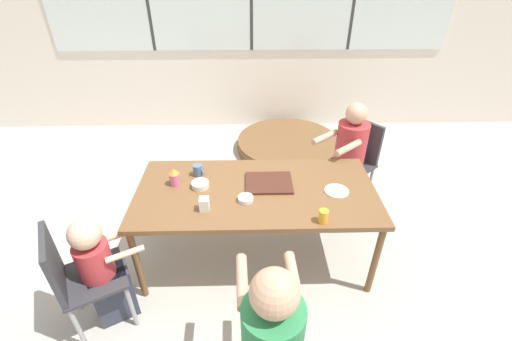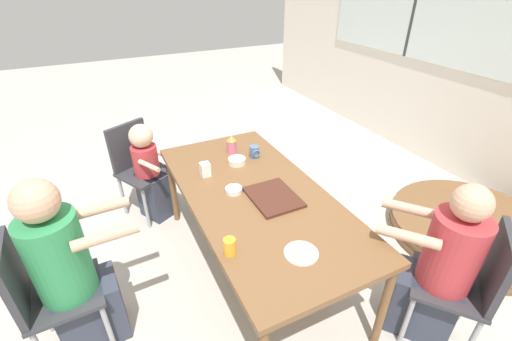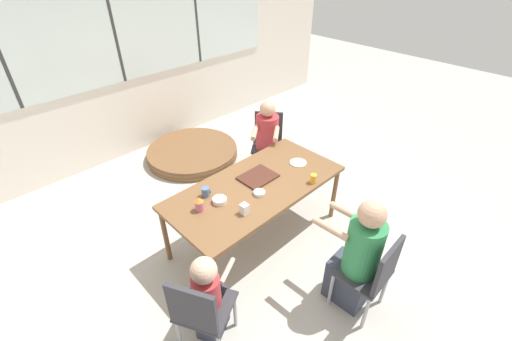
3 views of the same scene
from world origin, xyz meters
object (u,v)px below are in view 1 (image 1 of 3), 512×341
Objects in this scene: bowl_cereal at (200,185)px; chair_for_woman_green_shirt at (357,155)px; person_toddler at (104,273)px; bowl_white_shallow at (246,199)px; milk_carton_small at (204,204)px; chair_for_toddler at (75,274)px; juice_glass at (323,216)px; sippy_cup at (174,177)px; person_woman_green_shirt at (346,162)px; folded_table_stack at (288,144)px; coffee_mug at (198,170)px.

chair_for_woman_green_shirt is at bearing 28.22° from bowl_cereal.
bowl_white_shallow is at bearing 85.78° from person_toddler.
milk_carton_small is 0.31m from bowl_white_shallow.
chair_for_toddler is 1.03m from bowl_cereal.
bowl_cereal is at bearing 106.51° from person_toddler.
chair_for_toddler is 7.51× the size of bowl_white_shallow.
juice_glass is 0.85× the size of bowl_white_shallow.
bowl_cereal is at bearing 153.48° from bowl_white_shallow.
person_toddler is (0.14, 0.07, -0.08)m from chair_for_toddler.
chair_for_toddler is 0.18m from person_toddler.
sippy_cup is at bearing 119.47° from person_toddler.
person_toddler is 1.10m from bowl_white_shallow.
sippy_cup is 0.60m from bowl_white_shallow.
bowl_white_shallow is (-1.00, -0.87, 0.23)m from person_woman_green_shirt.
chair_for_toddler is 0.64× the size of folded_table_stack.
person_woman_green_shirt is 8.15× the size of bowl_cereal.
person_toddler is 0.67× the size of folded_table_stack.
coffee_mug is 0.71× the size of bowl_cereal.
milk_carton_small is at bearing -77.78° from coffee_mug.
coffee_mug is (-1.51, -0.63, 0.25)m from chair_for_woman_green_shirt.
coffee_mug is 1.09m from juice_glass.
person_toddler is 1.54m from juice_glass.
chair_for_toddler is 0.95× the size of person_toddler.
chair_for_woman_green_shirt is at bearing -60.78° from folded_table_stack.
juice_glass reaches higher than folded_table_stack.
sippy_cup is 1.06× the size of bowl_cereal.
person_toddler is at bearing 84.32° from person_woman_green_shirt.
person_woman_green_shirt is (2.11, 1.36, -0.01)m from chair_for_toddler.
bowl_white_shallow is (1.11, 0.49, 0.22)m from chair_for_toddler.
bowl_cereal is (0.75, 0.67, 0.22)m from chair_for_toddler.
chair_for_woman_green_shirt reaches higher than bowl_cereal.
person_woman_green_shirt is 1.21× the size of person_toddler.
milk_carton_small reaches higher than folded_table_stack.
folded_table_stack is at bearing 68.16° from milk_carton_small.
sippy_cup is 1.18m from juice_glass.
chair_for_woman_green_shirt is at bearing 96.01° from person_toddler.
person_woman_green_shirt is at bearing 41.04° from bowl_white_shallow.
person_woman_green_shirt is 1.24m from juice_glass.
person_toddler is at bearing -122.99° from sippy_cup.
juice_glass reaches higher than coffee_mug.
chair_for_woman_green_shirt reaches higher than coffee_mug.
folded_table_stack is (1.66, 2.49, -0.44)m from chair_for_toddler.
sippy_cup is 0.42m from milk_carton_small.
coffee_mug is 0.07× the size of folded_table_stack.
person_toddler is 6.71× the size of bowl_cereal.
person_toddler is at bearing -154.99° from milk_carton_small.
coffee_mug is 0.94× the size of milk_carton_small.
chair_for_toddler reaches higher than folded_table_stack.
juice_glass is at bearing -90.53° from folded_table_stack.
person_toddler is at bearing -127.31° from coffee_mug.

